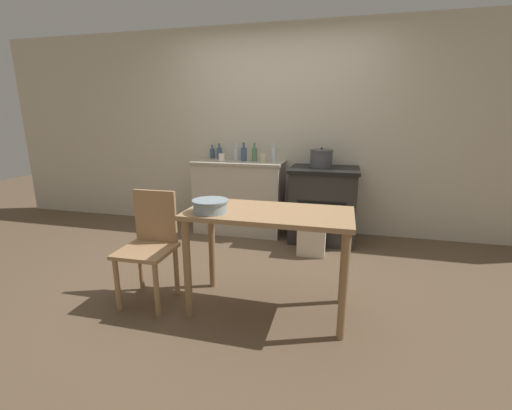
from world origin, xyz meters
The scene contains 17 objects.
ground_plane centered at (0.00, 0.00, 0.00)m, with size 14.00×14.00×0.00m, color brown.
wall_back centered at (0.00, 1.58, 1.27)m, with size 8.00×0.07×2.55m.
counter_cabinet centered at (-0.44, 1.30, 0.46)m, with size 1.13×0.54×0.92m.
stove centered at (0.62, 1.24, 0.44)m, with size 0.79×0.65×0.88m.
work_table centered at (0.32, -0.46, 0.67)m, with size 1.20×0.58×0.79m.
chair centered at (-0.63, -0.53, 0.48)m, with size 0.41×0.41×0.89m.
flour_sack centered at (0.54, 0.73, 0.20)m, with size 0.29×0.21×0.40m, color beige.
stock_pot centered at (0.57, 1.28, 0.99)m, with size 0.27×0.27×0.23m.
mixing_bowl_large centered at (-0.08, -0.60, 0.85)m, with size 0.26×0.26×0.09m.
bottle_far_left centered at (-0.76, 1.45, 1.00)m, with size 0.06×0.06×0.20m.
bottle_left centered at (-0.39, 1.32, 1.01)m, with size 0.08×0.08×0.23m.
bottle_mid_left centered at (-0.51, 1.42, 1.00)m, with size 0.08×0.08×0.21m.
bottle_center_left centered at (-0.26, 1.34, 1.01)m, with size 0.07×0.07×0.22m.
bottle_center centered at (-0.01, 1.34, 1.01)m, with size 0.06×0.06×0.23m.
bottle_center_right centered at (-0.88, 1.49, 0.99)m, with size 0.06×0.06×0.18m.
cup_mid_right centered at (-0.13, 1.26, 0.97)m, with size 0.08×0.08×0.10m, color beige.
cup_right centered at (-0.63, 1.18, 0.97)m, with size 0.08×0.08×0.10m, color silver.
Camera 1 is at (0.82, -2.81, 1.46)m, focal length 24.00 mm.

